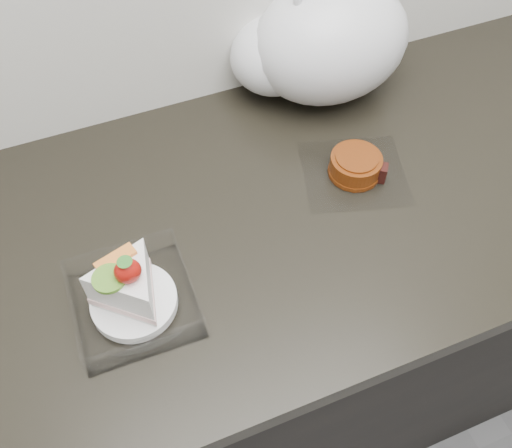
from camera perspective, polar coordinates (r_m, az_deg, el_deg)
counter at (r=1.34m, az=3.34°, el=-9.67°), size 2.04×0.64×0.90m
cake_tray at (r=0.84m, az=-12.33°, el=-6.87°), size 0.18×0.18×0.14m
mooncake_wrap at (r=1.00m, az=9.97°, el=5.63°), size 0.22×0.21×0.04m
plastic_bag at (r=1.10m, az=6.38°, el=17.51°), size 0.35×0.26×0.27m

